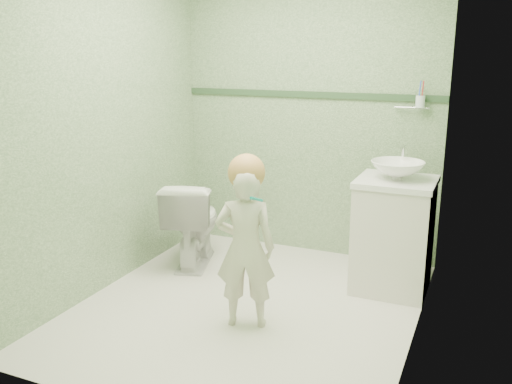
% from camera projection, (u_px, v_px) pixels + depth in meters
% --- Properties ---
extents(ground, '(2.50, 2.50, 0.00)m').
position_uv_depth(ground, '(247.00, 307.00, 3.78)').
color(ground, silver).
rests_on(ground, ground).
extents(room_shell, '(2.50, 2.54, 2.40)m').
position_uv_depth(room_shell, '(247.00, 133.00, 3.48)').
color(room_shell, gray).
rests_on(room_shell, ground).
extents(trim_stripe, '(2.20, 0.02, 0.05)m').
position_uv_depth(trim_stripe, '(309.00, 94.00, 4.54)').
color(trim_stripe, '#2F4D2F').
rests_on(trim_stripe, room_shell).
extents(vanity, '(0.52, 0.50, 0.80)m').
position_uv_depth(vanity, '(393.00, 237.00, 3.98)').
color(vanity, silver).
rests_on(vanity, ground).
extents(counter, '(0.54, 0.52, 0.04)m').
position_uv_depth(counter, '(397.00, 182.00, 3.88)').
color(counter, white).
rests_on(counter, vanity).
extents(basin, '(0.37, 0.37, 0.13)m').
position_uv_depth(basin, '(398.00, 170.00, 3.86)').
color(basin, white).
rests_on(basin, counter).
extents(faucet, '(0.03, 0.13, 0.18)m').
position_uv_depth(faucet, '(403.00, 154.00, 4.00)').
color(faucet, silver).
rests_on(faucet, counter).
extents(cup_holder, '(0.26, 0.07, 0.21)m').
position_uv_depth(cup_holder, '(419.00, 102.00, 4.15)').
color(cup_holder, silver).
rests_on(cup_holder, room_shell).
extents(toilet, '(0.58, 0.78, 0.70)m').
position_uv_depth(toilet, '(193.00, 222.00, 4.48)').
color(toilet, white).
rests_on(toilet, ground).
extents(toddler, '(0.43, 0.36, 1.03)m').
position_uv_depth(toddler, '(245.00, 248.00, 3.43)').
color(toddler, beige).
rests_on(toddler, ground).
extents(hair_cap, '(0.23, 0.23, 0.23)m').
position_uv_depth(hair_cap, '(247.00, 172.00, 3.33)').
color(hair_cap, tan).
rests_on(hair_cap, toddler).
extents(teal_toothbrush, '(0.10, 0.14, 0.08)m').
position_uv_depth(teal_toothbrush, '(256.00, 198.00, 3.22)').
color(teal_toothbrush, '#099089').
rests_on(teal_toothbrush, toddler).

